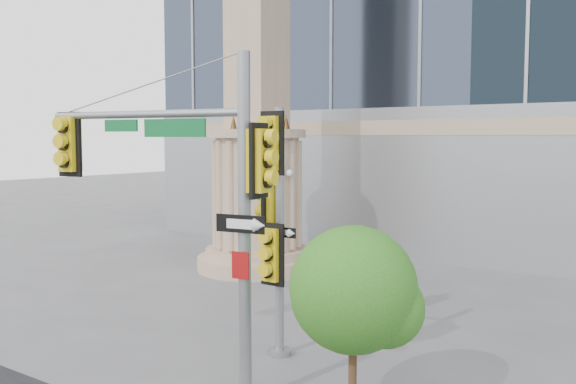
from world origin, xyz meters
The scene contains 5 objects.
ground centered at (0.00, 0.00, 0.00)m, with size 120.00×120.00×0.00m, color #545456.
monument centered at (-6.00, 9.00, 5.52)m, with size 4.40×4.40×16.60m.
main_signal_pole centered at (0.16, -0.68, 3.90)m, with size 4.86×1.22×6.30m.
secondary_signal_pole centered at (0.14, 1.88, 3.20)m, with size 0.93×0.71×5.45m.
street_tree centered at (3.32, -0.09, 2.22)m, with size 2.17×2.12×3.38m.
Camera 1 is at (8.48, -9.13, 4.80)m, focal length 40.00 mm.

